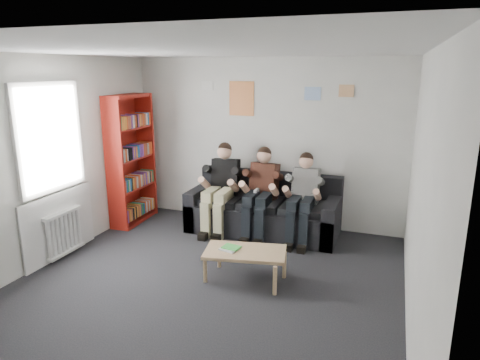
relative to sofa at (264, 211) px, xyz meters
The scene contains 14 objects.
room_shell 2.30m from the sofa, 93.70° to the right, with size 5.00×5.00×5.00m.
sofa is the anchor object (origin of this frame).
bookshelf 2.34m from the sofa, behind, with size 0.32×0.96×2.12m.
coffee_table 1.68m from the sofa, 80.83° to the right, with size 0.97×0.53×0.39m.
game_cases 1.69m from the sofa, 87.15° to the right, with size 0.23×0.18×0.03m.
person_left 0.78m from the sofa, 162.18° to the right, with size 0.42×0.90×1.40m.
person_middle 0.42m from the sofa, 90.00° to the right, with size 0.41×0.88×1.37m.
person_right 0.77m from the sofa, 17.49° to the right, with size 0.39×0.83×1.33m.
radiator 2.94m from the sofa, 140.86° to the right, with size 0.10×0.64×0.60m.
window 3.08m from the sofa, 141.75° to the right, with size 0.05×1.30×2.36m.
poster_large 1.86m from the sofa, 141.09° to the left, with size 0.42×0.01×0.55m, color #E8B351.
poster_blue 1.97m from the sofa, 34.89° to the left, with size 0.25×0.01×0.20m, color #4284E0.
poster_pink 2.22m from the sofa, 21.07° to the left, with size 0.22×0.01×0.18m, color #BB3A7F.
poster_sign 2.27m from the sofa, 159.20° to the left, with size 0.20×0.01×0.14m, color white.
Camera 1 is at (1.98, -4.11, 2.51)m, focal length 32.00 mm.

